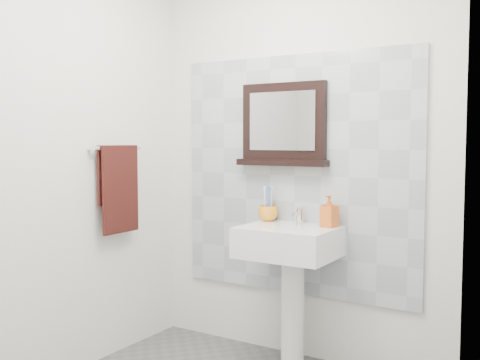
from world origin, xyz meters
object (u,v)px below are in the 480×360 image
toothbrush_cup (268,213)px  framed_mirror (284,127)px  hand_towel (119,182)px  pedestal_sink (289,257)px  soap_dispenser (329,211)px

toothbrush_cup → framed_mirror: size_ratio=0.20×
toothbrush_cup → hand_towel: hand_towel is taller
pedestal_sink → hand_towel: bearing=-159.6°
hand_towel → framed_mirror: bearing=32.9°
pedestal_sink → hand_towel: 1.16m
toothbrush_cup → hand_towel: (-0.79, -0.51, 0.20)m
soap_dispenser → hand_towel: size_ratio=0.34×
hand_towel → pedestal_sink: bearing=20.4°
pedestal_sink → framed_mirror: size_ratio=1.58×
pedestal_sink → toothbrush_cup: pedestal_sink is taller
toothbrush_cup → soap_dispenser: 0.43m
pedestal_sink → soap_dispenser: soap_dispenser is taller
soap_dispenser → hand_towel: bearing=-147.3°
framed_mirror → hand_towel: bearing=-147.1°
framed_mirror → hand_towel: framed_mirror is taller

